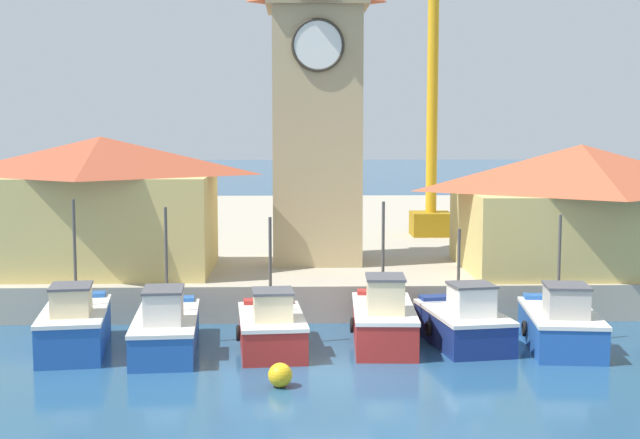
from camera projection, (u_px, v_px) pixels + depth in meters
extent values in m
plane|color=navy|center=(329.00, 374.00, 25.23)|extent=(300.00, 300.00, 0.00)
cube|color=#A89E89|center=(311.00, 235.00, 51.42)|extent=(120.00, 40.00, 1.33)
cube|color=#2356A8|center=(75.00, 331.00, 27.82)|extent=(2.48, 4.78, 1.20)
cube|color=#2356A8|center=(81.00, 296.00, 29.73)|extent=(1.67, 0.81, 0.24)
cube|color=silver|center=(74.00, 311.00, 27.75)|extent=(2.55, 4.85, 0.12)
cube|color=beige|center=(71.00, 301.00, 26.91)|extent=(1.30, 1.51, 0.83)
cube|color=#4C4C51|center=(71.00, 286.00, 26.86)|extent=(1.40, 1.60, 0.08)
cylinder|color=#4C4742|center=(75.00, 253.00, 28.12)|extent=(0.10, 0.10, 3.39)
torus|color=black|center=(42.00, 331.00, 27.87)|extent=(0.19, 0.53, 0.52)
cube|color=#2356A8|center=(166.00, 335.00, 27.82)|extent=(2.24, 5.32, 0.99)
cube|color=#2356A8|center=(171.00, 301.00, 30.08)|extent=(1.62, 0.71, 0.24)
cube|color=silver|center=(166.00, 318.00, 27.76)|extent=(2.30, 5.39, 0.12)
cube|color=beige|center=(163.00, 307.00, 26.81)|extent=(1.23, 1.64, 0.96)
cube|color=#4C4C51|center=(163.00, 289.00, 26.75)|extent=(1.31, 1.72, 0.08)
cylinder|color=#4C4742|center=(166.00, 260.00, 28.22)|extent=(0.10, 0.10, 3.34)
torus|color=black|center=(134.00, 334.00, 27.98)|extent=(0.16, 0.53, 0.52)
cube|color=#AD2823|center=(272.00, 334.00, 27.89)|extent=(2.26, 4.27, 1.01)
cube|color=#AD2823|center=(268.00, 303.00, 29.61)|extent=(1.68, 0.73, 0.24)
cube|color=silver|center=(271.00, 316.00, 27.83)|extent=(2.33, 4.33, 0.12)
cube|color=beige|center=(273.00, 306.00, 27.06)|extent=(1.25, 1.33, 0.84)
cube|color=#4C4C51|center=(273.00, 291.00, 27.01)|extent=(1.34, 1.41, 0.08)
cylinder|color=#4C4742|center=(270.00, 264.00, 28.17)|extent=(0.10, 0.10, 3.01)
torus|color=black|center=(238.00, 333.00, 27.97)|extent=(0.16, 0.53, 0.52)
cube|color=#AD2823|center=(383.00, 327.00, 28.61)|extent=(2.08, 4.82, 1.12)
cube|color=#AD2823|center=(380.00, 294.00, 30.65)|extent=(1.61, 0.67, 0.24)
cube|color=silver|center=(384.00, 308.00, 28.55)|extent=(2.14, 4.89, 0.12)
cube|color=beige|center=(385.00, 295.00, 27.66)|extent=(1.18, 1.47, 1.06)
cube|color=#4C4C51|center=(385.00, 277.00, 27.60)|extent=(1.27, 1.56, 0.08)
cylinder|color=#4C4742|center=(383.00, 252.00, 28.95)|extent=(0.10, 0.10, 3.33)
torus|color=black|center=(352.00, 325.00, 28.86)|extent=(0.14, 0.52, 0.52)
cube|color=navy|center=(463.00, 329.00, 28.60)|extent=(2.63, 4.43, 1.00)
cube|color=navy|center=(445.00, 299.00, 30.33)|extent=(1.79, 0.85, 0.24)
cube|color=silver|center=(463.00, 312.00, 28.54)|extent=(2.70, 4.50, 0.12)
cube|color=silver|center=(471.00, 301.00, 27.77)|extent=(1.39, 1.42, 0.92)
cube|color=#4C4C51|center=(472.00, 285.00, 27.72)|extent=(1.48, 1.51, 0.08)
cylinder|color=#4C4742|center=(459.00, 268.00, 28.91)|extent=(0.10, 0.10, 2.57)
torus|color=black|center=(428.00, 329.00, 28.61)|extent=(0.20, 0.53, 0.52)
cube|color=#2356A8|center=(560.00, 331.00, 28.21)|extent=(2.52, 4.68, 1.06)
cube|color=#2356A8|center=(550.00, 298.00, 30.11)|extent=(1.79, 0.79, 0.24)
cube|color=silver|center=(561.00, 313.00, 28.15)|extent=(2.59, 4.74, 0.12)
cube|color=#B2ADA3|center=(566.00, 302.00, 27.32)|extent=(1.37, 1.47, 0.91)
cube|color=#4C4C51|center=(567.00, 286.00, 27.26)|extent=(1.45, 1.56, 0.08)
cylinder|color=#4C4742|center=(559.00, 261.00, 28.53)|extent=(0.10, 0.10, 3.00)
torus|color=black|center=(524.00, 328.00, 28.52)|extent=(0.18, 0.53, 0.52)
cube|color=tan|center=(317.00, 137.00, 36.76)|extent=(3.57, 3.57, 10.35)
cube|color=#9C865F|center=(317.00, 6.00, 36.18)|extent=(4.07, 4.07, 0.30)
cylinder|color=white|center=(318.00, 45.00, 34.54)|extent=(1.96, 0.12, 1.96)
torus|color=#332D23|center=(318.00, 45.00, 34.50)|extent=(2.08, 0.12, 2.08)
cube|color=tan|center=(103.00, 223.00, 34.58)|extent=(8.44, 5.70, 3.77)
pyramid|color=#A3472D|center=(101.00, 156.00, 34.30)|extent=(8.84, 6.10, 1.48)
cube|color=tan|center=(579.00, 230.00, 35.15)|extent=(9.11, 6.72, 3.10)
pyramid|color=#B25133|center=(581.00, 168.00, 34.89)|extent=(9.51, 7.12, 1.82)
cube|color=#976E11|center=(431.00, 224.00, 45.82)|extent=(2.00, 2.00, 1.20)
cylinder|color=gold|center=(433.00, 60.00, 44.92)|extent=(0.56, 0.56, 15.45)
sphere|color=gold|center=(280.00, 375.00, 23.95)|extent=(0.66, 0.66, 0.66)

